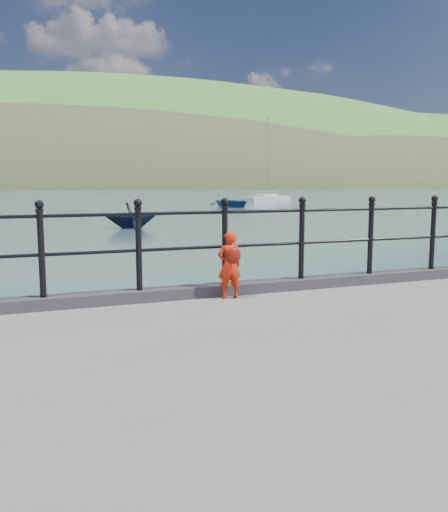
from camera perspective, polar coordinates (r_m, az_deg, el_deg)
name	(u,v)px	position (r m, az deg, el deg)	size (l,w,h in m)	color
ground	(181,365)	(7.79, -4.53, -11.39)	(600.00, 600.00, 0.00)	#2D4251
kerb	(184,292)	(7.36, -4.28, -3.83)	(60.00, 0.30, 0.15)	#28282B
railing	(183,237)	(7.25, -4.35, 1.97)	(18.11, 0.11, 1.20)	black
far_shore	(112,237)	(251.02, -11.67, 2.01)	(830.00, 200.00, 156.00)	#333A21
child	(230,264)	(7.23, 0.60, -0.88)	(0.34, 0.30, 0.91)	red
launch_blue	(233,202)	(54.00, 0.95, 5.71)	(3.37, 4.71, 0.98)	navy
launch_navy	(131,216)	(29.91, -9.78, 4.22)	(2.30, 2.66, 1.40)	black
sailboat_far	(267,199)	(66.83, 4.51, 5.98)	(7.55, 5.16, 10.46)	beige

